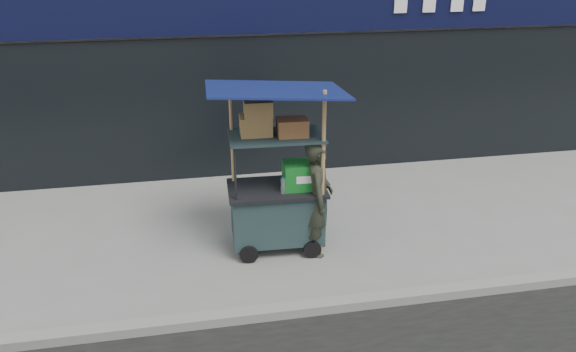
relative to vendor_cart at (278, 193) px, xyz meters
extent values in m
plane|color=slate|center=(0.29, -1.31, -0.80)|extent=(80.00, 80.00, 0.00)
cube|color=gray|center=(0.29, -1.51, -0.74)|extent=(80.00, 0.18, 0.12)
cube|color=black|center=(0.29, 2.55, 2.10)|extent=(15.68, 0.06, 0.90)
cube|color=black|center=(0.29, 2.59, 0.40)|extent=(15.68, 0.04, 2.40)
cube|color=#1A2A2C|center=(-0.02, 0.01, -0.30)|extent=(1.22, 0.74, 0.69)
cylinder|color=black|center=(-0.45, -0.34, -0.68)|extent=(0.24, 0.06, 0.24)
cylinder|color=black|center=(0.39, -0.38, -0.68)|extent=(0.24, 0.06, 0.24)
cube|color=black|center=(-0.02, 0.01, 0.06)|extent=(1.30, 0.82, 0.04)
cylinder|color=black|center=(-0.57, -0.27, 0.42)|extent=(0.03, 0.03, 0.74)
cylinder|color=black|center=(0.52, -0.31, 0.42)|extent=(0.03, 0.03, 0.74)
cylinder|color=black|center=(-0.55, 0.32, 0.42)|extent=(0.03, 0.03, 0.74)
cylinder|color=black|center=(0.54, 0.28, 0.42)|extent=(0.03, 0.03, 0.74)
cube|color=#1A2A2C|center=(-0.02, 0.01, 0.79)|extent=(1.22, 0.74, 0.03)
cylinder|color=#9F7347|center=(0.52, -0.31, 0.32)|extent=(0.05, 0.05, 2.23)
cylinder|color=#9F7347|center=(-0.55, 0.32, 0.27)|extent=(0.04, 0.04, 2.13)
cube|color=#0C1845|center=(-0.02, 0.01, 1.38)|extent=(1.72, 1.25, 0.20)
cube|color=#0F6424|center=(0.31, -0.06, 0.26)|extent=(0.51, 0.37, 0.35)
cylinder|color=silver|center=(0.03, -0.19, 0.18)|extent=(0.07, 0.07, 0.20)
cylinder|color=blue|center=(0.03, -0.19, 0.29)|extent=(0.03, 0.03, 0.02)
cube|color=brown|center=(-0.26, 0.07, 0.93)|extent=(0.41, 0.31, 0.25)
cube|color=brown|center=(0.18, -0.05, 0.91)|extent=(0.39, 0.29, 0.22)
cube|color=brown|center=(-0.23, 0.04, 1.15)|extent=(0.36, 0.27, 0.20)
imported|color=#262A1E|center=(0.49, -0.21, -0.01)|extent=(0.51, 0.65, 1.58)
camera|label=1|loc=(-1.11, -6.57, 3.11)|focal=35.00mm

